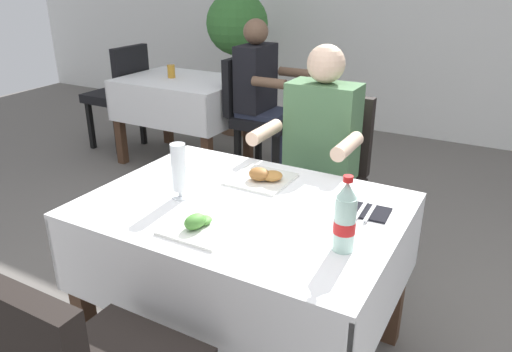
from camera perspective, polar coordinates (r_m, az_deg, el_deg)
name	(u,v)px	position (r m, az deg, el deg)	size (l,w,h in m)	color
main_dining_table	(244,239)	(2.01, -1.41, -7.41)	(1.22, 0.90, 0.74)	white
chair_far_diner_seat	(322,175)	(2.70, 7.72, 0.15)	(0.44, 0.50, 0.97)	black
seated_diner_far	(317,154)	(2.55, 7.13, 2.55)	(0.50, 0.46, 1.26)	#282D42
plate_near_camera	(201,225)	(1.75, -6.45, -5.68)	(0.25, 0.25, 0.06)	white
plate_far_diner	(263,177)	(2.12, 0.79, -0.13)	(0.25, 0.25, 0.07)	white
beer_glass_left	(179,172)	(1.95, -8.95, 0.52)	(0.07, 0.07, 0.23)	white
cola_bottle_primary	(345,219)	(1.60, 10.34, -4.90)	(0.07, 0.07, 0.26)	silver
napkin_cutlery_set	(366,211)	(1.90, 12.75, -4.02)	(0.18, 0.19, 0.01)	black
background_dining_table	(183,100)	(4.30, -8.49, 8.77)	(1.04, 0.76, 0.74)	white
background_chair_left	(120,91)	(4.77, -15.54, 9.55)	(0.50, 0.44, 0.97)	black
background_chair_right	(257,111)	(3.92, 0.08, 7.57)	(0.50, 0.44, 0.97)	black
background_patron	(262,92)	(3.85, 0.73, 9.73)	(0.46, 0.50, 1.26)	#282D42
background_table_tumbler	(171,71)	(4.31, -9.85, 11.94)	(0.06, 0.06, 0.11)	#C68928
potted_plant_corner	(237,43)	(5.06, -2.19, 15.25)	(0.61, 0.61, 1.41)	brown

